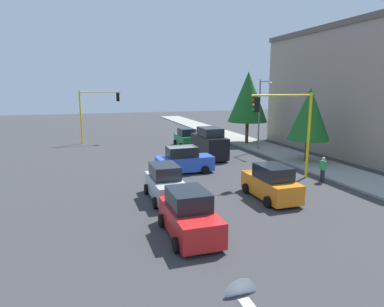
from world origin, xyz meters
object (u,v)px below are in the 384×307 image
object	(u,v)px
street_lamp_curbside	(261,107)
car_red	(189,215)
tree_roadside_mid	(248,97)
traffic_signal_near_left	(287,119)
car_blue	(184,161)
delivery_van_black	(209,144)
car_green	(186,138)
traffic_signal_far_right	(97,106)
car_orange	(271,183)
tree_roadside_near	(309,114)
car_silver	(165,184)
pedestrian_crossing	(323,169)

from	to	relation	value
street_lamp_curbside	car_red	size ratio (longest dim) A/B	1.73
tree_roadside_mid	traffic_signal_near_left	bearing A→B (deg)	-16.96
car_red	car_blue	world-z (taller)	same
delivery_van_black	car_green	bearing A→B (deg)	-177.95
tree_roadside_mid	car_green	size ratio (longest dim) A/B	2.14
car_green	car_red	bearing A→B (deg)	-16.62
car_blue	car_green	distance (m)	11.19
street_lamp_curbside	traffic_signal_far_right	bearing A→B (deg)	-124.83
delivery_van_black	car_orange	world-z (taller)	delivery_van_black
tree_roadside_near	delivery_van_black	distance (m)	8.80
traffic_signal_far_right	delivery_van_black	bearing A→B (deg)	37.67
traffic_signal_far_right	car_blue	xyz separation A→B (m)	(16.00, 5.43, -3.26)
delivery_van_black	street_lamp_curbside	bearing A→B (deg)	102.90
car_orange	car_green	world-z (taller)	same
tree_roadside_near	car_blue	bearing A→B (deg)	-90.00
street_lamp_curbside	tree_roadside_mid	xyz separation A→B (m)	(-4.39, 0.80, 0.86)
street_lamp_curbside	car_orange	size ratio (longest dim) A/B	1.71
street_lamp_curbside	traffic_signal_near_left	bearing A→B (deg)	-19.85
car_red	car_blue	xyz separation A→B (m)	(-10.46, 2.90, 0.00)
tree_roadside_near	car_red	bearing A→B (deg)	-52.64
tree_roadside_mid	car_orange	world-z (taller)	tree_roadside_mid
car_blue	car_green	world-z (taller)	same
delivery_van_black	traffic_signal_near_left	bearing A→B (deg)	16.21
tree_roadside_near	delivery_van_black	xyz separation A→B (m)	(-4.27, -7.17, -2.80)
car_silver	car_green	bearing A→B (deg)	159.14
traffic_signal_far_right	car_blue	bearing A→B (deg)	18.74
car_orange	street_lamp_curbside	bearing A→B (deg)	153.16
car_red	car_silver	world-z (taller)	same
car_silver	car_green	size ratio (longest dim) A/B	1.09
traffic_signal_near_left	pedestrian_crossing	distance (m)	4.08
car_red	car_orange	xyz separation A→B (m)	(-3.17, 5.88, -0.00)
pedestrian_crossing	traffic_signal_near_left	bearing A→B (deg)	-123.07
traffic_signal_near_left	delivery_van_black	bearing A→B (deg)	-163.79
traffic_signal_far_right	car_blue	world-z (taller)	traffic_signal_far_right
street_lamp_curbside	car_silver	size ratio (longest dim) A/B	1.73
street_lamp_curbside	car_green	bearing A→B (deg)	-129.61
traffic_signal_far_right	car_silver	size ratio (longest dim) A/B	1.45
traffic_signal_far_right	car_orange	xyz separation A→B (m)	(23.29, 8.40, -3.26)
tree_roadside_near	car_red	xyz separation A→B (m)	(10.46, -13.71, -3.19)
delivery_van_black	car_silver	size ratio (longest dim) A/B	1.18
tree_roadside_near	car_red	size ratio (longest dim) A/B	1.55
car_blue	pedestrian_crossing	xyz separation A→B (m)	(5.34, 8.10, 0.01)
tree_roadside_near	car_orange	bearing A→B (deg)	-47.03
car_orange	car_green	xyz separation A→B (m)	(-17.95, 0.43, -0.00)
traffic_signal_far_right	car_silver	distance (m)	21.90
car_blue	car_red	bearing A→B (deg)	-15.51
car_red	car_orange	bearing A→B (deg)	118.34
car_green	pedestrian_crossing	bearing A→B (deg)	16.35
car_blue	car_silver	world-z (taller)	same
traffic_signal_near_left	car_green	distance (m)	15.25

